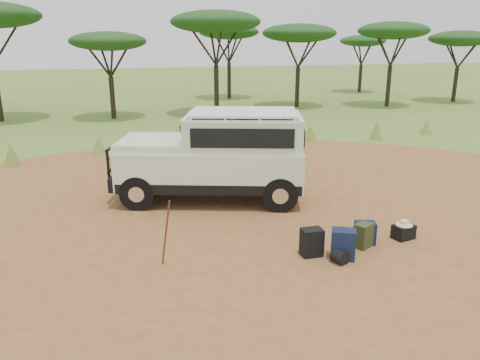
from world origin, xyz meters
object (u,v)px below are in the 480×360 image
object	(u,v)px
walking_staff	(166,233)
backpack_black	(312,242)
safari_vehicle	(217,158)
hard_case	(403,232)
backpack_navy	(343,244)
duffel_navy	(365,233)
backpack_olive	(363,236)

from	to	relation	value
walking_staff	backpack_black	xyz separation A→B (m)	(2.93, -0.42, -0.41)
safari_vehicle	hard_case	size ratio (longest dim) A/B	11.80
walking_staff	backpack_navy	bearing A→B (deg)	-52.00
safari_vehicle	duffel_navy	distance (m)	4.59
duffel_navy	backpack_navy	bearing A→B (deg)	-127.21
safari_vehicle	backpack_olive	world-z (taller)	safari_vehicle
backpack_black	duffel_navy	bearing A→B (deg)	11.33
backpack_black	hard_case	world-z (taller)	backpack_black
backpack_navy	hard_case	xyz separation A→B (m)	(1.80, 0.48, -0.15)
duffel_navy	backpack_olive	bearing A→B (deg)	-110.82
backpack_navy	backpack_olive	distance (m)	0.78
safari_vehicle	duffel_navy	world-z (taller)	safari_vehicle
backpack_black	backpack_navy	bearing A→B (deg)	-27.70
backpack_olive	backpack_black	bearing A→B (deg)	154.07
walking_staff	safari_vehicle	bearing A→B (deg)	21.26
walking_staff	backpack_black	distance (m)	2.99
backpack_navy	backpack_black	bearing A→B (deg)	178.38
hard_case	backpack_navy	bearing A→B (deg)	-175.19
safari_vehicle	backpack_olive	distance (m)	4.66
safari_vehicle	backpack_navy	bearing A→B (deg)	-51.76
walking_staff	backpack_olive	xyz separation A→B (m)	(4.17, -0.38, -0.43)
safari_vehicle	duffel_navy	xyz separation A→B (m)	(2.33, -3.83, -0.96)
safari_vehicle	walking_staff	xyz separation A→B (m)	(-1.99, -3.62, -0.50)
backpack_black	hard_case	distance (m)	2.36
duffel_navy	hard_case	size ratio (longest dim) A/B	1.06
safari_vehicle	backpack_black	world-z (taller)	safari_vehicle
walking_staff	duffel_navy	world-z (taller)	walking_staff
walking_staff	backpack_navy	xyz separation A→B (m)	(3.48, -0.74, -0.39)
backpack_navy	hard_case	distance (m)	1.87
backpack_black	backpack_navy	xyz separation A→B (m)	(0.55, -0.32, 0.02)
safari_vehicle	backpack_olive	xyz separation A→B (m)	(2.18, -4.01, -0.93)
backpack_black	duffel_navy	xyz separation A→B (m)	(1.39, 0.22, -0.05)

